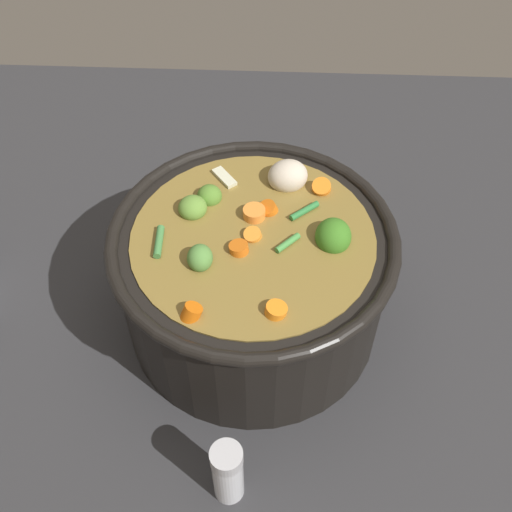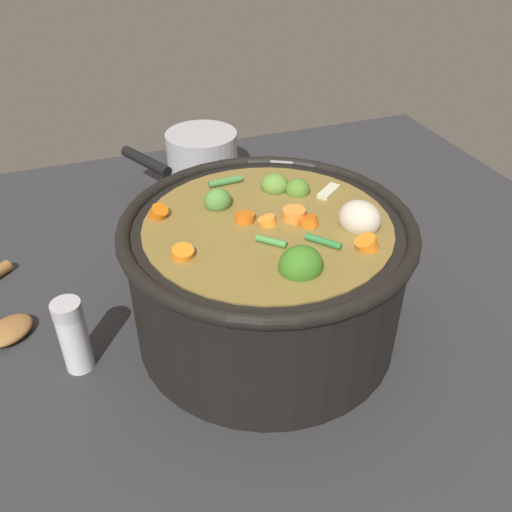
{
  "view_description": "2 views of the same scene",
  "coord_description": "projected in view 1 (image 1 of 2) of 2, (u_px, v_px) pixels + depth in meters",
  "views": [
    {
      "loc": [
        -0.45,
        -0.02,
        0.64
      ],
      "look_at": [
        -0.01,
        -0.0,
        0.13
      ],
      "focal_mm": 43.17,
      "sensor_mm": 36.0,
      "label": 1
    },
    {
      "loc": [
        -0.18,
        -0.46,
        0.46
      ],
      "look_at": [
        -0.02,
        -0.01,
        0.12
      ],
      "focal_mm": 38.37,
      "sensor_mm": 36.0,
      "label": 2
    }
  ],
  "objects": [
    {
      "name": "ground_plane",
      "position": [
        253.0,
        317.0,
        0.78
      ],
      "size": [
        1.1,
        1.1,
        0.0
      ],
      "primitive_type": "plane",
      "color": "#2D2D30"
    },
    {
      "name": "salt_shaker",
      "position": [
        228.0,
        473.0,
        0.6
      ],
      "size": [
        0.03,
        0.03,
        0.09
      ],
      "color": "silver",
      "rests_on": "ground_plane"
    },
    {
      "name": "cooking_pot",
      "position": [
        253.0,
        276.0,
        0.71
      ],
      "size": [
        0.32,
        0.32,
        0.18
      ],
      "color": "black",
      "rests_on": "ground_plane"
    }
  ]
}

